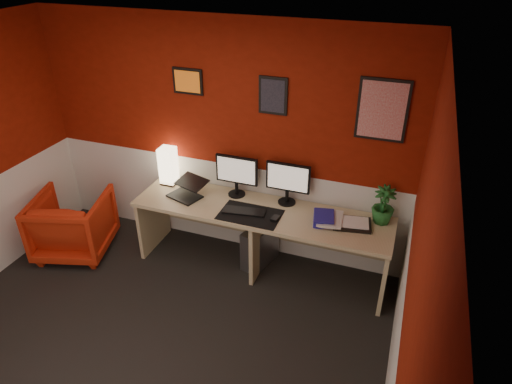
% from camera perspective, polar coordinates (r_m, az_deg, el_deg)
% --- Properties ---
extents(ground, '(4.00, 3.50, 0.01)m').
position_cam_1_polar(ground, '(4.25, -14.01, -18.85)').
color(ground, black).
rests_on(ground, ground).
extents(ceiling, '(4.00, 3.50, 0.01)m').
position_cam_1_polar(ceiling, '(2.94, -20.11, 15.70)').
color(ceiling, white).
rests_on(ceiling, ground).
extents(wall_back, '(4.00, 0.01, 2.50)m').
position_cam_1_polar(wall_back, '(4.75, -4.60, 6.40)').
color(wall_back, maroon).
rests_on(wall_back, ground).
extents(wall_right, '(0.01, 3.50, 2.50)m').
position_cam_1_polar(wall_right, '(2.91, 18.64, -12.44)').
color(wall_right, maroon).
rests_on(wall_right, ground).
extents(wainscot_back, '(4.00, 0.01, 1.00)m').
position_cam_1_polar(wainscot_back, '(5.09, -4.29, -1.39)').
color(wainscot_back, silver).
rests_on(wainscot_back, ground).
extents(wainscot_right, '(0.01, 3.50, 1.00)m').
position_cam_1_polar(wainscot_right, '(3.44, 16.41, -21.78)').
color(wainscot_right, silver).
rests_on(wainscot_right, ground).
extents(desk, '(2.60, 0.65, 0.73)m').
position_cam_1_polar(desk, '(4.72, 0.57, -6.04)').
color(desk, tan).
rests_on(desk, ground).
extents(shoji_lamp, '(0.16, 0.16, 0.40)m').
position_cam_1_polar(shoji_lamp, '(5.00, -10.92, 3.13)').
color(shoji_lamp, '#FFE5B2').
rests_on(shoji_lamp, desk).
extents(laptop, '(0.39, 0.32, 0.22)m').
position_cam_1_polar(laptop, '(4.74, -9.02, 0.53)').
color(laptop, black).
rests_on(laptop, desk).
extents(monitor_left, '(0.45, 0.06, 0.58)m').
position_cam_1_polar(monitor_left, '(4.65, -2.50, 2.77)').
color(monitor_left, black).
rests_on(monitor_left, desk).
extents(monitor_right, '(0.45, 0.06, 0.58)m').
position_cam_1_polar(monitor_right, '(4.51, 3.99, 1.82)').
color(monitor_right, black).
rests_on(monitor_right, desk).
extents(desk_mat, '(0.60, 0.38, 0.01)m').
position_cam_1_polar(desk_mat, '(4.44, -0.73, -2.84)').
color(desk_mat, black).
rests_on(desk_mat, desk).
extents(keyboard, '(0.44, 0.20, 0.02)m').
position_cam_1_polar(keyboard, '(4.48, -1.52, -2.41)').
color(keyboard, black).
rests_on(keyboard, desk_mat).
extents(mouse, '(0.07, 0.11, 0.03)m').
position_cam_1_polar(mouse, '(4.36, 2.42, -3.33)').
color(mouse, black).
rests_on(mouse, desk_mat).
extents(book_bottom, '(0.25, 0.30, 0.03)m').
position_cam_1_polar(book_bottom, '(4.38, 7.20, -3.48)').
color(book_bottom, navy).
rests_on(book_bottom, desk).
extents(book_middle, '(0.26, 0.34, 0.02)m').
position_cam_1_polar(book_middle, '(4.38, 7.78, -3.16)').
color(book_middle, silver).
rests_on(book_middle, book_bottom).
extents(book_top, '(0.24, 0.29, 0.02)m').
position_cam_1_polar(book_top, '(4.36, 7.25, -2.94)').
color(book_top, navy).
rests_on(book_top, book_middle).
extents(zen_tray, '(0.39, 0.30, 0.03)m').
position_cam_1_polar(zen_tray, '(4.38, 11.96, -3.94)').
color(zen_tray, black).
rests_on(zen_tray, desk).
extents(potted_plant, '(0.25, 0.25, 0.37)m').
position_cam_1_polar(potted_plant, '(4.41, 15.70, -1.60)').
color(potted_plant, '#19591E').
rests_on(potted_plant, desk).
extents(pc_tower, '(0.31, 0.49, 0.45)m').
position_cam_1_polar(pc_tower, '(4.88, 0.49, -6.70)').
color(pc_tower, '#99999E').
rests_on(pc_tower, ground).
extents(armchair, '(0.93, 0.95, 0.70)m').
position_cam_1_polar(armchair, '(5.38, -21.94, -3.74)').
color(armchair, red).
rests_on(armchair, ground).
extents(art_left, '(0.32, 0.02, 0.26)m').
position_cam_1_polar(art_left, '(4.67, -8.54, 13.57)').
color(art_left, orange).
rests_on(art_left, wall_back).
extents(art_center, '(0.28, 0.02, 0.36)m').
position_cam_1_polar(art_center, '(4.35, 2.15, 11.97)').
color(art_center, black).
rests_on(art_center, wall_back).
extents(art_right, '(0.44, 0.02, 0.56)m').
position_cam_1_polar(art_right, '(4.18, 15.56, 9.86)').
color(art_right, red).
rests_on(art_right, wall_back).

